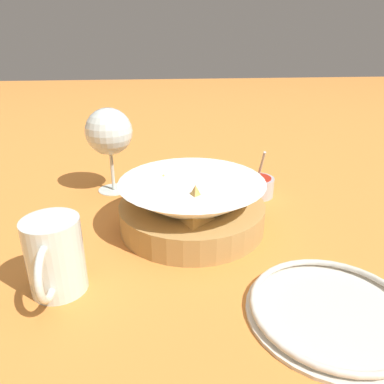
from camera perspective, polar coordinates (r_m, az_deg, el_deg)
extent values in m
plane|color=orange|center=(0.66, -3.29, -4.50)|extent=(4.00, 4.00, 0.00)
cylinder|color=#B2894C|center=(0.64, 0.00, -3.50)|extent=(0.24, 0.24, 0.04)
cone|color=white|center=(0.63, 0.00, -1.78)|extent=(0.24, 0.24, 0.08)
cylinder|color=#3D842D|center=(0.63, 0.00, -3.32)|extent=(0.18, 0.18, 0.01)
pyramid|color=gold|center=(0.57, 0.52, -2.18)|extent=(0.08, 0.07, 0.07)
pyramid|color=gold|center=(0.65, 3.78, 0.37)|extent=(0.08, 0.08, 0.05)
pyramid|color=gold|center=(0.64, -4.32, 0.32)|extent=(0.08, 0.09, 0.06)
cylinder|color=#B7B7BC|center=(0.77, 9.85, 0.80)|extent=(0.07, 0.07, 0.04)
cylinder|color=red|center=(0.76, 9.89, 1.26)|extent=(0.05, 0.05, 0.03)
cylinder|color=#B7B7BC|center=(0.74, 10.29, 3.24)|extent=(0.05, 0.01, 0.09)
cylinder|color=silver|center=(0.80, -11.79, 0.42)|extent=(0.06, 0.06, 0.00)
cylinder|color=silver|center=(0.79, -12.04, 3.29)|extent=(0.01, 0.01, 0.08)
sphere|color=silver|center=(0.76, -12.56, 8.99)|extent=(0.09, 0.09, 0.09)
sphere|color=#DBD17A|center=(0.77, -12.48, 8.15)|extent=(0.06, 0.06, 0.06)
cylinder|color=silver|center=(0.51, -20.13, -9.08)|extent=(0.07, 0.07, 0.10)
cylinder|color=#935119|center=(0.51, -19.94, -10.22)|extent=(0.06, 0.06, 0.07)
torus|color=silver|center=(0.47, -21.29, -11.47)|extent=(0.07, 0.01, 0.07)
cylinder|color=silver|center=(0.49, 20.62, -16.75)|extent=(0.20, 0.20, 0.01)
torus|color=silver|center=(0.49, 20.73, -16.17)|extent=(0.20, 0.20, 0.01)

